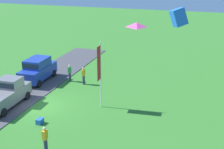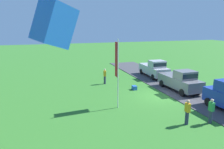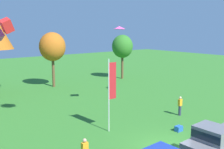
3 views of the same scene
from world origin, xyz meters
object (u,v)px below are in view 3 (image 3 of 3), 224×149
tree_far_left (52,47)px  kite_diamond_topmost (119,28)px  car_pickup_by_flagpole (217,142)px  kite_box_near_flag (7,26)px  tree_right_of_center (122,47)px  person_watching_sky (180,106)px  cooler_box (179,129)px  flag_banner (111,86)px

tree_far_left → kite_diamond_topmost: size_ratio=7.61×
car_pickup_by_flagpole → tree_far_left: size_ratio=0.71×
car_pickup_by_flagpole → kite_box_near_flag: kite_box_near_flag is taller
tree_right_of_center → kite_diamond_topmost: kite_diamond_topmost is taller
tree_right_of_center → person_watching_sky: bearing=-114.4°
tree_right_of_center → cooler_box: (-10.53, -18.71, -4.71)m
car_pickup_by_flagpole → tree_right_of_center: 26.25m
tree_far_left → flag_banner: tree_far_left is taller
tree_right_of_center → cooler_box: 21.98m
car_pickup_by_flagpole → kite_box_near_flag: bearing=109.6°
tree_far_left → cooler_box: bearing=-88.9°
car_pickup_by_flagpole → tree_right_of_center: bearing=61.4°
flag_banner → kite_diamond_topmost: (3.95, 3.81, 4.22)m
cooler_box → kite_diamond_topmost: size_ratio=0.60×
tree_right_of_center → kite_diamond_topmost: size_ratio=7.13×
cooler_box → car_pickup_by_flagpole: bearing=-114.9°
tree_far_left → kite_diamond_topmost: kite_diamond_topmost is taller
car_pickup_by_flagpole → person_watching_sky: bearing=52.0°
car_pickup_by_flagpole → tree_far_left: tree_far_left is taller
person_watching_sky → tree_right_of_center: bearing=65.6°
cooler_box → kite_box_near_flag: size_ratio=0.49×
cooler_box → kite_box_near_flag: 17.13m
kite_box_near_flag → tree_right_of_center: bearing=16.9°
tree_right_of_center → kite_diamond_topmost: (-10.44, -11.66, 2.75)m
person_watching_sky → tree_right_of_center: size_ratio=0.26×
car_pickup_by_flagpole → kite_diamond_topmost: kite_diamond_topmost is taller
car_pickup_by_flagpole → cooler_box: bearing=65.1°
tree_far_left → car_pickup_by_flagpole: bearing=-93.6°
car_pickup_by_flagpole → tree_far_left: 24.43m
tree_right_of_center → kite_box_near_flag: size_ratio=5.87×
tree_far_left → person_watching_sky: bearing=-79.0°
person_watching_sky → kite_box_near_flag: kite_box_near_flag is taller
car_pickup_by_flagpole → cooler_box: car_pickup_by_flagpole is taller
tree_right_of_center → cooler_box: size_ratio=11.96×
car_pickup_by_flagpole → kite_box_near_flag: 19.43m
car_pickup_by_flagpole → kite_box_near_flag: size_ratio=4.43×
tree_right_of_center → flag_banner: size_ratio=1.23×
person_watching_sky → tree_right_of_center: tree_right_of_center is taller
tree_far_left → kite_box_near_flag: (-7.64, -6.85, 2.59)m
tree_far_left → cooler_box: size_ratio=12.77×
kite_box_near_flag → person_watching_sky: bearing=-44.4°
kite_box_near_flag → car_pickup_by_flagpole: bearing=-70.4°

